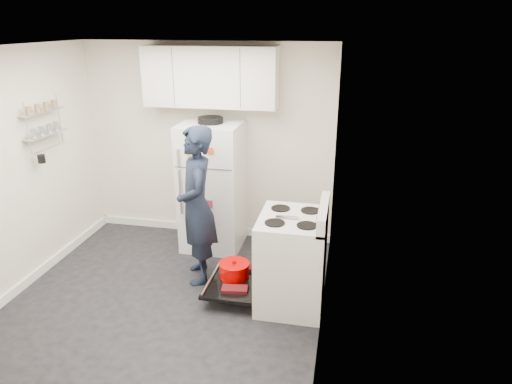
% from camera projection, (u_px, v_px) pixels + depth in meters
% --- Properties ---
extents(room, '(3.21, 3.21, 2.51)m').
position_uv_depth(room, '(159.00, 187.00, 4.42)').
color(room, black).
rests_on(room, ground).
extents(electric_range, '(0.66, 0.76, 1.10)m').
position_uv_depth(electric_range, '(291.00, 261.00, 4.54)').
color(electric_range, silver).
rests_on(electric_range, ground).
extents(open_oven_door, '(0.55, 0.70, 0.24)m').
position_uv_depth(open_oven_door, '(234.00, 276.00, 4.80)').
color(open_oven_door, black).
rests_on(open_oven_door, ground).
extents(refrigerator, '(0.72, 0.74, 1.66)m').
position_uv_depth(refrigerator, '(213.00, 186.00, 5.65)').
color(refrigerator, white).
rests_on(refrigerator, ground).
extents(upper_cabinets, '(1.60, 0.33, 0.70)m').
position_uv_depth(upper_cabinets, '(210.00, 77.00, 5.36)').
color(upper_cabinets, silver).
rests_on(upper_cabinets, room).
extents(wall_shelf_rack, '(0.14, 0.60, 0.61)m').
position_uv_depth(wall_shelf_rack, '(44.00, 123.00, 4.95)').
color(wall_shelf_rack, '#B2B2B7').
rests_on(wall_shelf_rack, room).
extents(person, '(0.62, 0.74, 1.73)m').
position_uv_depth(person, '(197.00, 206.00, 4.86)').
color(person, black).
rests_on(person, ground).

